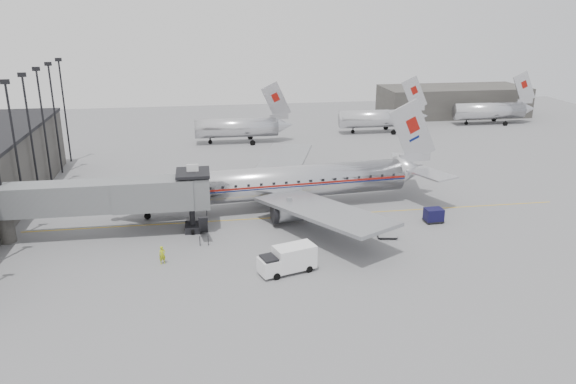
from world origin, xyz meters
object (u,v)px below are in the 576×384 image
Objects in this scene: airliner at (280,183)px; service_van at (288,259)px; baggage_cart_navy at (434,215)px; ramp_worker at (162,255)px; baggage_cart_white at (387,230)px.

airliner is 7.12× the size of service_van.
baggage_cart_navy is (15.75, -7.06, -2.23)m from airliner.
airliner is at bearing 66.72° from service_van.
service_van is 2.65× the size of baggage_cart_navy.
airliner is 18.31m from ramp_worker.
airliner is at bearing 142.54° from baggage_cart_white.
ramp_worker is (-12.76, -12.95, -2.20)m from airliner.
baggage_cart_navy is at bearing -10.89° from ramp_worker.
baggage_cart_white is (-6.31, -3.22, -0.01)m from baggage_cart_navy.
ramp_worker is at bearing 145.46° from service_van.
ramp_worker reaches higher than baggage_cart_white.
baggage_cart_navy is at bearing 37.03° from baggage_cart_white.
baggage_cart_white is at bearing -52.26° from airliner.
airliner is 14.14m from baggage_cart_white.
service_van is at bearing -100.85° from airliner.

